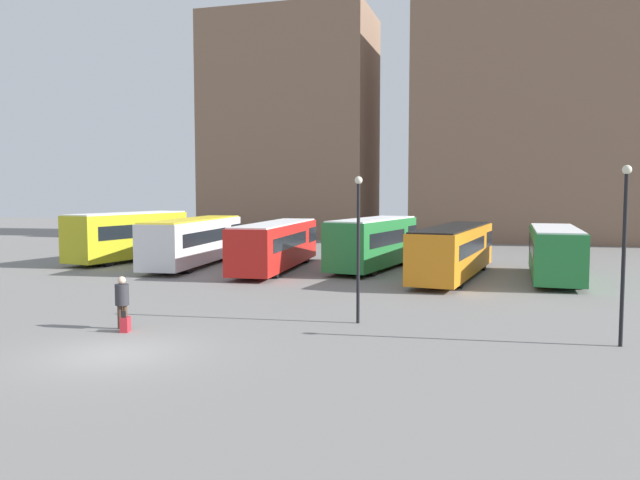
{
  "coord_description": "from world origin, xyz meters",
  "views": [
    {
      "loc": [
        10.72,
        -15.57,
        4.73
      ],
      "look_at": [
        1.58,
        16.14,
        2.18
      ],
      "focal_mm": 35.0,
      "sensor_mm": 36.0,
      "label": 1
    }
  ],
  "objects_px": {
    "bus_5": "(555,251)",
    "suitcase": "(125,324)",
    "bus_3": "(374,242)",
    "bus_4": "(454,249)",
    "bus_2": "(277,244)",
    "lamp_post_0": "(358,237)",
    "bus_1": "(195,240)",
    "bus_0": "(129,235)",
    "lamp_post_1": "(624,240)",
    "traveler": "(122,298)"
  },
  "relations": [
    {
      "from": "bus_5",
      "to": "suitcase",
      "type": "distance_m",
      "value": 23.0
    },
    {
      "from": "bus_3",
      "to": "bus_4",
      "type": "bearing_deg",
      "value": -104.79
    },
    {
      "from": "bus_2",
      "to": "lamp_post_0",
      "type": "relative_size",
      "value": 2.31
    },
    {
      "from": "bus_5",
      "to": "lamp_post_0",
      "type": "height_order",
      "value": "lamp_post_0"
    },
    {
      "from": "bus_1",
      "to": "suitcase",
      "type": "xyz_separation_m",
      "value": [
        6.67,
        -17.9,
        -1.39
      ]
    },
    {
      "from": "bus_0",
      "to": "suitcase",
      "type": "relative_size",
      "value": 13.29
    },
    {
      "from": "bus_2",
      "to": "bus_3",
      "type": "relative_size",
      "value": 1.25
    },
    {
      "from": "bus_3",
      "to": "lamp_post_1",
      "type": "distance_m",
      "value": 20.09
    },
    {
      "from": "bus_3",
      "to": "bus_4",
      "type": "xyz_separation_m",
      "value": [
        4.99,
        -2.27,
        -0.14
      ]
    },
    {
      "from": "bus_1",
      "to": "traveler",
      "type": "xyz_separation_m",
      "value": [
        6.31,
        -17.52,
        -0.56
      ]
    },
    {
      "from": "bus_5",
      "to": "lamp_post_0",
      "type": "bearing_deg",
      "value": 151.79
    },
    {
      "from": "bus_2",
      "to": "bus_3",
      "type": "distance_m",
      "value": 5.93
    },
    {
      "from": "suitcase",
      "to": "lamp_post_1",
      "type": "distance_m",
      "value": 16.21
    },
    {
      "from": "suitcase",
      "to": "lamp_post_1",
      "type": "relative_size",
      "value": 0.13
    },
    {
      "from": "bus_5",
      "to": "lamp_post_1",
      "type": "distance_m",
      "value": 15.03
    },
    {
      "from": "bus_1",
      "to": "bus_4",
      "type": "relative_size",
      "value": 0.96
    },
    {
      "from": "bus_5",
      "to": "lamp_post_1",
      "type": "xyz_separation_m",
      "value": [
        0.74,
        -14.91,
        1.73
      ]
    },
    {
      "from": "bus_2",
      "to": "lamp_post_1",
      "type": "distance_m",
      "value": 22.53
    },
    {
      "from": "bus_0",
      "to": "lamp_post_1",
      "type": "height_order",
      "value": "lamp_post_1"
    },
    {
      "from": "bus_0",
      "to": "lamp_post_0",
      "type": "distance_m",
      "value": 24.95
    },
    {
      "from": "bus_1",
      "to": "bus_3",
      "type": "xyz_separation_m",
      "value": [
        11.4,
        1.32,
        0.04
      ]
    },
    {
      "from": "bus_3",
      "to": "bus_5",
      "type": "distance_m",
      "value": 10.43
    },
    {
      "from": "bus_0",
      "to": "bus_2",
      "type": "bearing_deg",
      "value": -88.03
    },
    {
      "from": "lamp_post_1",
      "to": "bus_5",
      "type": "bearing_deg",
      "value": 92.85
    },
    {
      "from": "bus_2",
      "to": "bus_5",
      "type": "relative_size",
      "value": 1.28
    },
    {
      "from": "bus_0",
      "to": "bus_4",
      "type": "relative_size",
      "value": 0.79
    },
    {
      "from": "bus_1",
      "to": "traveler",
      "type": "height_order",
      "value": "bus_1"
    },
    {
      "from": "bus_3",
      "to": "bus_5",
      "type": "height_order",
      "value": "bus_3"
    },
    {
      "from": "bus_0",
      "to": "lamp_post_1",
      "type": "bearing_deg",
      "value": -110.8
    },
    {
      "from": "suitcase",
      "to": "lamp_post_1",
      "type": "height_order",
      "value": "lamp_post_1"
    },
    {
      "from": "suitcase",
      "to": "lamp_post_0",
      "type": "bearing_deg",
      "value": -78.26
    },
    {
      "from": "traveler",
      "to": "bus_5",
      "type": "bearing_deg",
      "value": -56.57
    },
    {
      "from": "bus_4",
      "to": "bus_1",
      "type": "bearing_deg",
      "value": 93.64
    },
    {
      "from": "bus_0",
      "to": "bus_2",
      "type": "height_order",
      "value": "bus_0"
    },
    {
      "from": "bus_0",
      "to": "bus_5",
      "type": "relative_size",
      "value": 1.03
    },
    {
      "from": "traveler",
      "to": "suitcase",
      "type": "distance_m",
      "value": 0.98
    },
    {
      "from": "bus_1",
      "to": "bus_4",
      "type": "xyz_separation_m",
      "value": [
        16.39,
        -0.95,
        -0.1
      ]
    },
    {
      "from": "bus_0",
      "to": "lamp_post_1",
      "type": "distance_m",
      "value": 32.57
    },
    {
      "from": "bus_4",
      "to": "lamp_post_0",
      "type": "bearing_deg",
      "value": 176.48
    },
    {
      "from": "bus_0",
      "to": "traveler",
      "type": "bearing_deg",
      "value": -137.69
    },
    {
      "from": "bus_2",
      "to": "bus_4",
      "type": "xyz_separation_m",
      "value": [
        10.67,
        -0.57,
        -0.02
      ]
    },
    {
      "from": "bus_1",
      "to": "lamp_post_1",
      "type": "bearing_deg",
      "value": -130.39
    },
    {
      "from": "lamp_post_1",
      "to": "bus_4",
      "type": "bearing_deg",
      "value": 112.58
    },
    {
      "from": "bus_1",
      "to": "bus_5",
      "type": "relative_size",
      "value": 1.26
    },
    {
      "from": "bus_5",
      "to": "traveler",
      "type": "distance_m",
      "value": 22.92
    },
    {
      "from": "traveler",
      "to": "lamp_post_1",
      "type": "height_order",
      "value": "lamp_post_1"
    },
    {
      "from": "bus_3",
      "to": "traveler",
      "type": "bearing_deg",
      "value": 174.54
    },
    {
      "from": "bus_0",
      "to": "lamp_post_0",
      "type": "bearing_deg",
      "value": -118.62
    },
    {
      "from": "bus_2",
      "to": "lamp_post_1",
      "type": "xyz_separation_m",
      "value": [
        16.69,
        -15.04,
        1.69
      ]
    },
    {
      "from": "bus_3",
      "to": "suitcase",
      "type": "bearing_deg",
      "value": 175.81
    }
  ]
}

